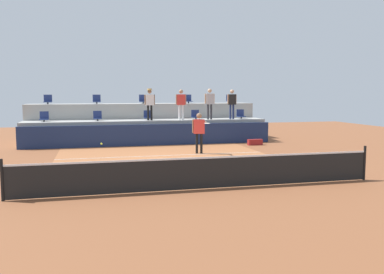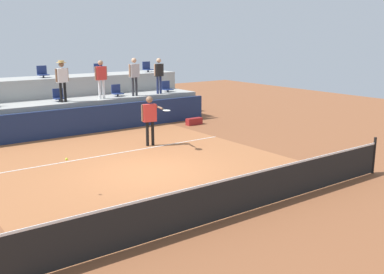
{
  "view_description": "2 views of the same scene",
  "coord_description": "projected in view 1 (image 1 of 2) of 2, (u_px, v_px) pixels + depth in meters",
  "views": [
    {
      "loc": [
        -3.02,
        -14.8,
        2.68
      ],
      "look_at": [
        0.45,
        -0.9,
        1.15
      ],
      "focal_mm": 38.09,
      "sensor_mm": 36.0,
      "label": 1
    },
    {
      "loc": [
        -6.36,
        -10.88,
        3.91
      ],
      "look_at": [
        1.09,
        -0.69,
        1.02
      ],
      "focal_mm": 41.48,
      "sensor_mm": 36.0,
      "label": 2
    }
  ],
  "objects": [
    {
      "name": "stadium_chair_lower_far_left",
      "position": [
        44.0,
        117.0,
        20.83
      ],
      "size": [
        0.44,
        0.4,
        0.52
      ],
      "color": "#2D2D33",
      "rests_on": "seating_tier_lower"
    },
    {
      "name": "stadium_chair_upper_center",
      "position": [
        143.0,
        100.0,
        23.76
      ],
      "size": [
        0.44,
        0.4,
        0.52
      ],
      "color": "#2D2D33",
      "rests_on": "seating_tier_upper"
    },
    {
      "name": "spectator_with_hat",
      "position": [
        150.0,
        101.0,
        21.67
      ],
      "size": [
        0.58,
        0.44,
        1.7
      ],
      "color": "black",
      "rests_on": "seating_tier_lower"
    },
    {
      "name": "stadium_chair_upper_right",
      "position": [
        188.0,
        100.0,
        24.41
      ],
      "size": [
        0.44,
        0.4,
        0.52
      ],
      "color": "#2D2D33",
      "rests_on": "seating_tier_upper"
    },
    {
      "name": "stadium_chair_upper_far_left",
      "position": [
        48.0,
        100.0,
        22.49
      ],
      "size": [
        0.44,
        0.4,
        0.52
      ],
      "color": "#2D2D33",
      "rests_on": "seating_tier_upper"
    },
    {
      "name": "seating_tier_upper",
      "position": [
        144.0,
        121.0,
        23.96
      ],
      "size": [
        13.0,
        1.8,
        2.1
      ],
      "primitive_type": "cube",
      "color": "#9E9E99",
      "rests_on": "ground_plane"
    },
    {
      "name": "tennis_player",
      "position": [
        199.0,
        129.0,
        18.13
      ],
      "size": [
        0.62,
        1.31,
        1.82
      ],
      "color": "black",
      "rests_on": "ground_plane"
    },
    {
      "name": "tennis_net",
      "position": [
        203.0,
        172.0,
        11.38
      ],
      "size": [
        10.48,
        0.08,
        1.07
      ],
      "color": "black",
      "rests_on": "ground_plane"
    },
    {
      "name": "sponsor_backboard",
      "position": [
        151.0,
        135.0,
        21.02
      ],
      "size": [
        13.0,
        0.16,
        1.1
      ],
      "primitive_type": "cube",
      "color": "navy",
      "rests_on": "ground_plane"
    },
    {
      "name": "equipment_bag",
      "position": [
        255.0,
        142.0,
        21.26
      ],
      "size": [
        0.76,
        0.28,
        0.3
      ],
      "primitive_type": "cube",
      "color": "maroon",
      "rests_on": "ground_plane"
    },
    {
      "name": "spectator_in_white",
      "position": [
        232.0,
        101.0,
        22.79
      ],
      "size": [
        0.58,
        0.26,
        1.65
      ],
      "color": "navy",
      "rests_on": "seating_tier_lower"
    },
    {
      "name": "stadium_chair_lower_right",
      "position": [
        196.0,
        115.0,
        22.76
      ],
      "size": [
        0.44,
        0.4,
        0.52
      ],
      "color": "#2D2D33",
      "rests_on": "seating_tier_lower"
    },
    {
      "name": "court_service_line",
      "position": [
        163.0,
        156.0,
        17.61
      ],
      "size": [
        9.0,
        0.06,
        0.0
      ],
      "primitive_type": "cube",
      "color": "silver",
      "rests_on": "ground_plane"
    },
    {
      "name": "stadium_chair_lower_left",
      "position": [
        98.0,
        117.0,
        21.47
      ],
      "size": [
        0.44,
        0.4,
        0.52
      ],
      "color": "#2D2D33",
      "rests_on": "seating_tier_lower"
    },
    {
      "name": "spectator_leaning_on_rail",
      "position": [
        181.0,
        102.0,
        22.09
      ],
      "size": [
        0.58,
        0.22,
        1.65
      ],
      "color": "white",
      "rests_on": "seating_tier_lower"
    },
    {
      "name": "stadium_chair_lower_far_right",
      "position": [
        241.0,
        115.0,
        23.41
      ],
      "size": [
        0.44,
        0.4,
        0.52
      ],
      "color": "#2D2D33",
      "rests_on": "seating_tier_lower"
    },
    {
      "name": "court_inner_paint",
      "position": [
        170.0,
        161.0,
        16.26
      ],
      "size": [
        9.0,
        10.0,
        0.01
      ],
      "primitive_type": "cube",
      "color": "#A36038",
      "rests_on": "ground_plane"
    },
    {
      "name": "stadium_chair_upper_far_right",
      "position": [
        230.0,
        99.0,
        25.05
      ],
      "size": [
        0.44,
        0.4,
        0.52
      ],
      "color": "#2D2D33",
      "rests_on": "seating_tier_upper"
    },
    {
      "name": "seating_tier_lower",
      "position": [
        148.0,
        131.0,
        22.27
      ],
      "size": [
        13.0,
        1.8,
        1.25
      ],
      "primitive_type": "cube",
      "color": "#9E9E99",
      "rests_on": "ground_plane"
    },
    {
      "name": "stadium_chair_upper_left",
      "position": [
        97.0,
        100.0,
        23.12
      ],
      "size": [
        0.44,
        0.4,
        0.52
      ],
      "color": "#2D2D33",
      "rests_on": "seating_tier_upper"
    },
    {
      "name": "spectator_in_grey",
      "position": [
        210.0,
        101.0,
        22.47
      ],
      "size": [
        0.6,
        0.26,
        1.7
      ],
      "color": "#2D2D33",
      "rests_on": "seating_tier_lower"
    },
    {
      "name": "ground_plane",
      "position": [
        175.0,
        165.0,
        15.29
      ],
      "size": [
        40.0,
        40.0,
        0.0
      ],
      "primitive_type": "plane",
      "color": "brown"
    },
    {
      "name": "tennis_ball",
      "position": [
        101.0,
        144.0,
        13.91
      ],
      "size": [
        0.07,
        0.07,
        0.07
      ],
      "color": "#CCE033"
    },
    {
      "name": "stadium_chair_lower_center",
      "position": [
        148.0,
        116.0,
        22.12
      ],
      "size": [
        0.44,
        0.4,
        0.52
      ],
      "color": "#2D2D33",
      "rests_on": "seating_tier_lower"
    }
  ]
}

